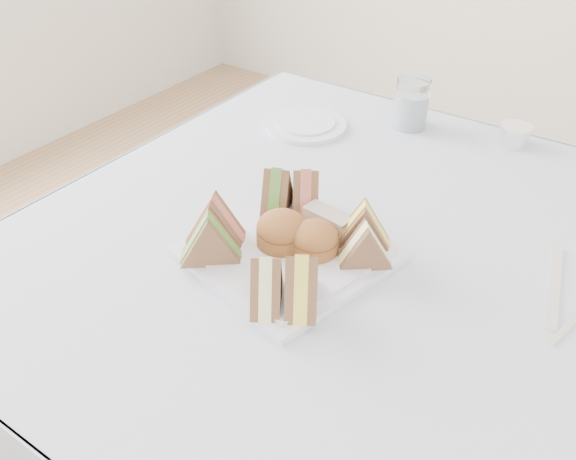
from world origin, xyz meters
The scene contains 18 objects.
table centered at (0.00, 0.00, 0.37)m, with size 0.90×0.90×0.74m, color brown.
tablecloth centered at (0.00, 0.00, 0.74)m, with size 1.02×1.02×0.01m, color silver.
serving_plate centered at (-0.07, -0.09, 0.75)m, with size 0.25×0.25×0.01m, color silver.
sandwich_fl_a centered at (-0.18, -0.13, 0.80)m, with size 0.09×0.04×0.08m, color brown, non-canonical shape.
sandwich_fl_b centered at (-0.16, -0.17, 0.80)m, with size 0.09×0.04×0.08m, color brown, non-canonical shape.
sandwich_fr_a centered at (0.00, -0.17, 0.80)m, with size 0.09×0.04×0.08m, color brown, non-canonical shape.
sandwich_fr_b centered at (-0.04, -0.20, 0.79)m, with size 0.08×0.04×0.07m, color brown, non-canonical shape.
sandwich_bl_a centered at (-0.15, -0.01, 0.80)m, with size 0.09×0.04×0.08m, color brown, non-canonical shape.
sandwich_bl_b centered at (-0.11, 0.01, 0.80)m, with size 0.08×0.04×0.08m, color brown, non-canonical shape.
sandwich_br_a centered at (0.03, -0.06, 0.79)m, with size 0.08×0.04×0.07m, color brown, non-canonical shape.
sandwich_br_b centered at (0.01, -0.02, 0.79)m, with size 0.08×0.04×0.07m, color brown, non-canonical shape.
scone_left centered at (-0.09, -0.09, 0.78)m, with size 0.08×0.08×0.05m, color brown.
scone_right centered at (-0.04, -0.07, 0.78)m, with size 0.07×0.07×0.05m, color brown.
pastry_slice centered at (-0.05, -0.02, 0.78)m, with size 0.08×0.03×0.04m, color tan.
side_plate centered at (-0.29, 0.28, 0.75)m, with size 0.17×0.17×0.01m, color silver.
water_glass centered at (-0.12, 0.41, 0.80)m, with size 0.07×0.07×0.10m, color white.
tea_strainer centered at (0.08, 0.45, 0.76)m, with size 0.06×0.06×0.03m, color white.
knife centered at (0.27, 0.06, 0.75)m, with size 0.01×0.19×0.00m, color white.
Camera 1 is at (0.33, -0.67, 1.30)m, focal length 38.00 mm.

